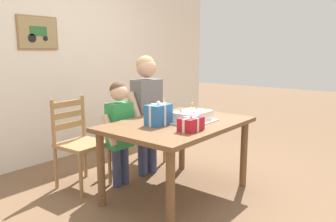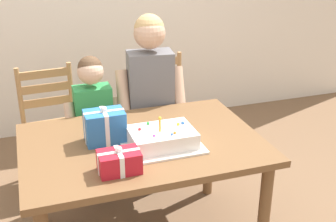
# 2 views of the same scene
# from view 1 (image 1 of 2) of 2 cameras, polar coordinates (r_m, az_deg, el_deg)

# --- Properties ---
(ground_plane) EXTENTS (20.00, 20.00, 0.00)m
(ground_plane) POSITION_cam_1_polar(r_m,az_deg,el_deg) (3.28, 1.65, -14.46)
(ground_plane) COLOR brown
(back_wall) EXTENTS (6.40, 0.11, 2.60)m
(back_wall) POSITION_cam_1_polar(r_m,az_deg,el_deg) (4.41, -18.79, 8.83)
(back_wall) COLOR silver
(back_wall) RESTS_ON ground
(dining_table) EXTENTS (1.38, 0.95, 0.73)m
(dining_table) POSITION_cam_1_polar(r_m,az_deg,el_deg) (3.07, 1.71, -3.68)
(dining_table) COLOR brown
(dining_table) RESTS_ON ground
(birthday_cake) EXTENTS (0.44, 0.34, 0.19)m
(birthday_cake) POSITION_cam_1_polar(r_m,az_deg,el_deg) (3.05, 4.19, -1.03)
(birthday_cake) COLOR white
(birthday_cake) RESTS_ON dining_table
(gift_box_red_large) EXTENTS (0.23, 0.16, 0.22)m
(gift_box_red_large) POSITION_cam_1_polar(r_m,az_deg,el_deg) (2.92, -1.70, -0.64)
(gift_box_red_large) COLOR #286BB7
(gift_box_red_large) RESTS_ON dining_table
(gift_box_beside_cake) EXTENTS (0.22, 0.15, 0.15)m
(gift_box_beside_cake) POSITION_cam_1_polar(r_m,az_deg,el_deg) (2.71, 4.05, -2.31)
(gift_box_beside_cake) COLOR red
(gift_box_beside_cake) RESTS_ON dining_table
(chair_left) EXTENTS (0.45, 0.45, 0.92)m
(chair_left) POSITION_cam_1_polar(r_m,az_deg,el_deg) (3.45, -15.34, -5.31)
(chair_left) COLOR #A87A4C
(chair_left) RESTS_ON ground
(chair_right) EXTENTS (0.45, 0.45, 0.92)m
(chair_right) POSITION_cam_1_polar(r_m,az_deg,el_deg) (4.02, -4.92, -2.75)
(chair_right) COLOR #A87A4C
(chair_right) RESTS_ON ground
(child_older) EXTENTS (0.50, 0.30, 1.34)m
(child_older) POSITION_cam_1_polar(r_m,az_deg,el_deg) (3.59, -3.74, 1.33)
(child_older) COLOR #38426B
(child_older) RESTS_ON ground
(child_younger) EXTENTS (0.39, 0.22, 1.09)m
(child_younger) POSITION_cam_1_polar(r_m,az_deg,el_deg) (3.33, -8.52, -2.19)
(child_younger) COLOR #38426B
(child_younger) RESTS_ON ground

